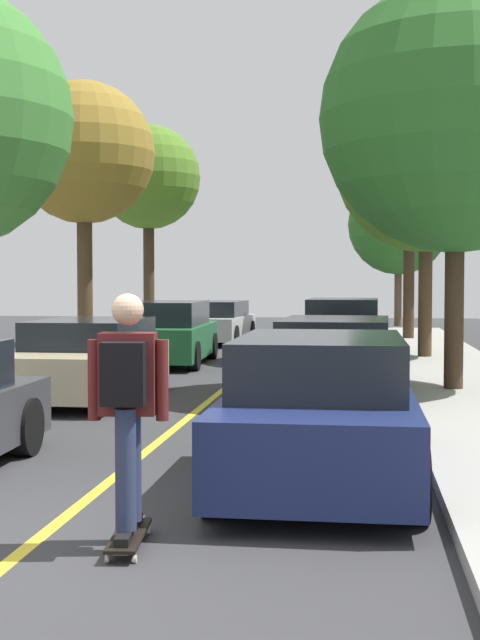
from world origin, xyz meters
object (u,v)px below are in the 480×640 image
street_tree_right_near (426,161)px  street_tree_right_farthest (399,224)px  parked_car_left_near (88,360)px  street_tree_left_near (84,154)px  street_tree_left_far (148,178)px  parked_car_left_farthest (215,322)px  street_tree_right_nearest (456,117)px  parked_car_right_nearest (321,411)px  parked_car_right_near (336,360)px  street_tree_right_far (410,172)px  skateboarder (127,398)px  parked_car_left_far (167,333)px  parked_car_right_far (343,331)px  skateboard (129,536)px

street_tree_right_near → street_tree_right_farthest: bearing=90.0°
parked_car_left_near → street_tree_right_farthest: size_ratio=0.70×
street_tree_left_near → street_tree_right_near: (7.88, 1.42, -0.11)m
street_tree_left_far → street_tree_right_farthest: (7.88, 9.11, -0.87)m
parked_car_left_farthest → street_tree_right_nearest: size_ratio=0.67×
parked_car_right_nearest → parked_car_right_near: 5.61m
street_tree_right_nearest → street_tree_right_far: bearing=90.0°
parked_car_right_nearest → parked_car_right_near: size_ratio=1.02×
street_tree_left_far → street_tree_right_far: street_tree_right_far is taller
parked_car_left_farthest → street_tree_right_farthest: 10.89m
street_tree_right_near → parked_car_right_near: bearing=-105.3°
street_tree_right_near → street_tree_right_farthest: 13.95m
parked_car_right_nearest → skateboarder: 2.67m
parked_car_right_near → street_tree_right_farthest: (1.93, 21.00, 3.50)m
parked_car_right_near → street_tree_right_nearest: 4.48m
parked_car_left_far → parked_car_left_farthest: size_ratio=0.97×
parked_car_left_far → street_tree_left_near: street_tree_left_near is taller
street_tree_left_far → street_tree_right_near: street_tree_right_near is taller
street_tree_right_far → street_tree_right_farthest: (0.00, 7.23, -1.16)m
parked_car_right_far → street_tree_left_far: bearing=141.7°
street_tree_right_farthest → skateboard: size_ratio=7.01×
parked_car_right_nearest → street_tree_left_far: size_ratio=0.64×
street_tree_right_far → parked_car_left_far: bearing=-126.5°
parked_car_right_nearest → street_tree_right_nearest: street_tree_right_nearest is taller
street_tree_right_near → street_tree_left_far: bearing=148.5°
parked_car_right_far → street_tree_left_far: size_ratio=0.70×
parked_car_right_far → street_tree_right_farthest: (1.93, 13.81, 3.44)m
street_tree_right_nearest → street_tree_right_near: bearing=90.0°
parked_car_left_farthest → parked_car_left_far: bearing=-90.0°
parked_car_left_near → street_tree_right_farthest: 22.31m
street_tree_right_nearest → parked_car_left_far: bearing=140.4°
street_tree_right_far → street_tree_right_farthest: street_tree_right_far is taller
parked_car_left_near → street_tree_right_far: bearing=66.9°
parked_car_right_far → skateboarder: size_ratio=2.63×
street_tree_left_far → parked_car_left_near: bearing=-80.9°
parked_car_left_far → street_tree_left_near: 4.57m
street_tree_right_nearest → street_tree_right_farthest: (0.00, 20.17, -0.46)m
street_tree_right_farthest → skateboarder: (-3.21, -28.91, -3.07)m
parked_car_left_farthest → parked_car_right_far: bearing=-53.3°
parked_car_right_far → street_tree_left_far: street_tree_left_far is taller
street_tree_left_near → street_tree_right_near: bearing=10.2°
skateboarder → parked_car_left_near: bearing=109.6°
parked_car_right_far → street_tree_left_near: size_ratio=0.71×
street_tree_left_near → street_tree_right_near: 8.01m
skateboarder → street_tree_right_near: bearing=77.9°
parked_car_right_near → street_tree_left_far: bearing=116.6°
parked_car_left_farthest → street_tree_right_far: size_ratio=0.60×
parked_car_right_near → skateboarder: bearing=-99.2°
parked_car_right_far → street_tree_right_near: 4.47m
street_tree_left_far → street_tree_right_nearest: size_ratio=0.97×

